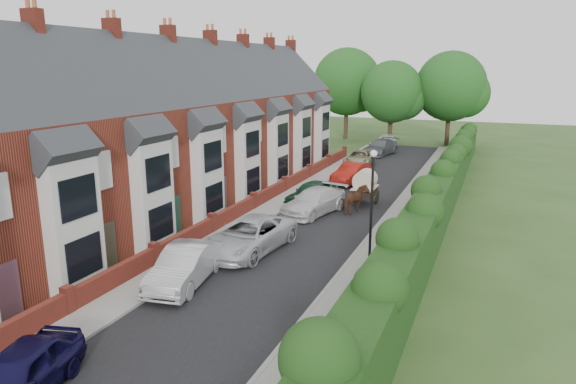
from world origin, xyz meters
name	(u,v)px	position (x,y,z in m)	size (l,w,h in m)	color
ground	(264,285)	(0.00, 0.00, 0.00)	(140.00, 140.00, 0.00)	#2D4C1E
road	(333,214)	(-0.50, 11.00, 0.01)	(6.00, 58.00, 0.02)	black
pavement_hedge_side	(402,220)	(3.60, 11.00, 0.06)	(2.20, 58.00, 0.12)	gray
pavement_house_side	(275,206)	(-4.35, 11.00, 0.06)	(1.70, 58.00, 0.12)	gray
kerb_hedge_side	(383,218)	(2.55, 11.00, 0.07)	(0.18, 58.00, 0.13)	gray
kerb_house_side	(287,207)	(-3.55, 11.00, 0.07)	(0.18, 58.00, 0.13)	gray
hedge	(436,197)	(5.40, 11.00, 1.60)	(2.10, 58.00, 2.85)	black
terrace_row	(175,133)	(-10.87, 9.98, 4.47)	(9.05, 40.50, 11.50)	maroon
garden_wall_row	(254,202)	(-5.35, 10.00, 0.46)	(0.35, 40.35, 1.10)	maroon
lamppost	(372,192)	(3.40, 4.00, 3.30)	(0.32, 0.32, 5.16)	black
tree_far_left	(395,94)	(-2.65, 40.08, 5.71)	(7.14, 6.80, 9.29)	#332316
tree_far_right	(454,88)	(3.39, 42.08, 6.31)	(7.98, 7.60, 10.31)	#332316
tree_far_back	(350,84)	(-8.59, 43.08, 6.62)	(8.40, 8.00, 10.82)	#332316
car_navy	(19,376)	(-2.82, -9.18, 0.74)	(1.74, 4.34, 1.48)	black
car_silver_a	(185,266)	(-3.00, -1.09, 0.79)	(1.66, 4.77, 1.57)	#B0B0B5
car_silver_b	(249,236)	(-2.28, 3.28, 0.79)	(2.64, 5.72, 1.59)	silver
car_white	(314,201)	(-1.61, 10.60, 0.75)	(2.10, 5.16, 1.50)	silver
car_green	(312,193)	(-2.46, 12.60, 0.75)	(1.76, 4.39, 1.49)	#103720
car_red	(352,173)	(-1.74, 19.67, 0.75)	(1.59, 4.56, 1.50)	maroon
car_beige	(360,158)	(-3.00, 26.77, 0.67)	(2.22, 4.82, 1.34)	tan
car_grey	(380,147)	(-2.51, 33.00, 0.77)	(2.15, 5.29, 1.54)	#56585D
car_black	(385,142)	(-3.00, 37.47, 0.68)	(1.61, 4.01, 1.37)	black
horse	(356,200)	(0.73, 11.57, 0.84)	(0.90, 1.98, 1.67)	#54301F
horse_cart	(365,185)	(0.73, 13.71, 1.31)	(1.44, 3.19, 2.30)	black
car_extra_far	(385,143)	(-2.89, 36.94, 0.68)	(1.90, 4.68, 1.36)	white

